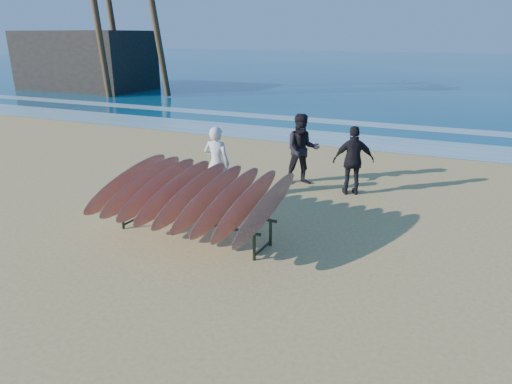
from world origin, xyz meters
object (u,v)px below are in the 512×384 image
person_white (217,163)px  person_dark_a (302,150)px  building (85,60)px  surfboard_rack (192,195)px  person_dark_b (353,161)px

person_white → person_dark_a: person_dark_a is taller
person_white → building: building is taller
surfboard_rack → person_dark_a: bearing=81.4°
surfboard_rack → person_dark_b: (2.21, 3.74, -0.03)m
surfboard_rack → person_dark_b: bearing=62.6°
surfboard_rack → person_dark_b: 4.34m
surfboard_rack → person_dark_a: 4.07m
person_white → person_dark_a: (1.45, 1.89, 0.05)m
surfboard_rack → building: building is taller
surfboard_rack → person_white: bearing=109.5°
person_white → building: 25.49m
surfboard_rack → person_dark_a: (0.83, 3.99, 0.05)m
person_dark_b → surfboard_rack: bearing=36.7°
surfboard_rack → person_dark_a: person_dark_a is taller
person_dark_a → building: 25.47m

